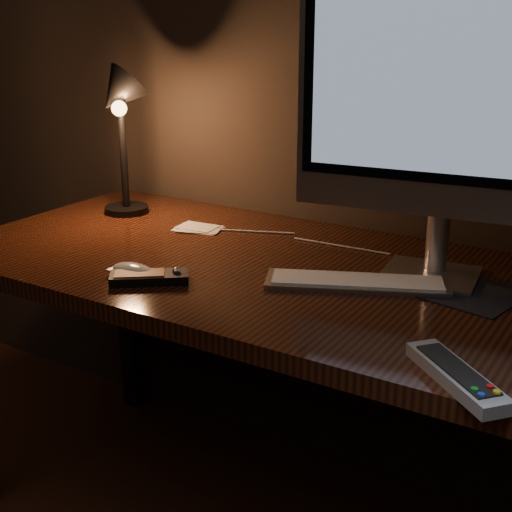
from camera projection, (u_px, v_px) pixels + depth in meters
The scene contains 10 objects.
desk at pixel (290, 307), 1.72m from camera, with size 1.60×0.75×0.75m.
monitor at pixel (444, 100), 1.43m from camera, with size 0.61×0.20×0.64m.
keyboard at pixel (357, 282), 1.50m from camera, with size 0.38×0.11×0.01m, color silver.
mousepad at pixel (459, 290), 1.48m from camera, with size 0.24×0.19×0.00m, color black.
mouse at pixel (133, 272), 1.55m from camera, with size 0.11×0.06×0.02m, color white.
media_remote at pixel (149, 277), 1.52m from camera, with size 0.17×0.15×0.03m.
tv_remote at pixel (456, 376), 1.11m from camera, with size 0.20×0.19×0.03m.
papers at pixel (198, 228), 1.89m from camera, with size 0.12×0.08×0.01m, color white.
desk_lamp at pixel (119, 115), 1.92m from camera, with size 0.19×0.21×0.42m.
cable at pixel (289, 239), 1.80m from camera, with size 0.00×0.00×0.53m, color white.
Camera 1 is at (0.76, 0.53, 1.30)m, focal length 50.00 mm.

